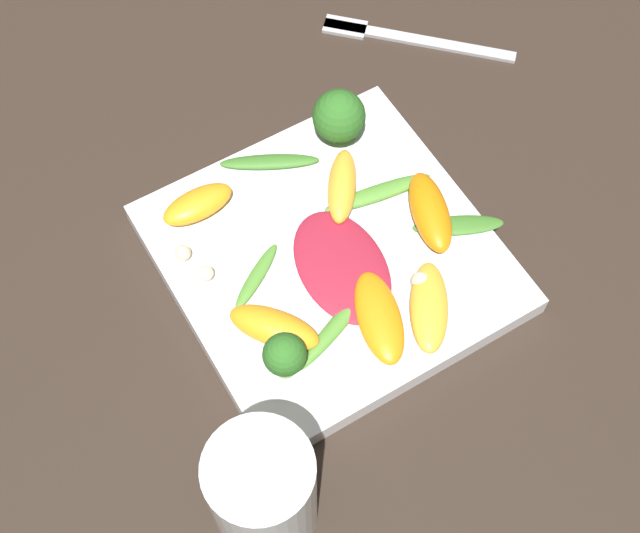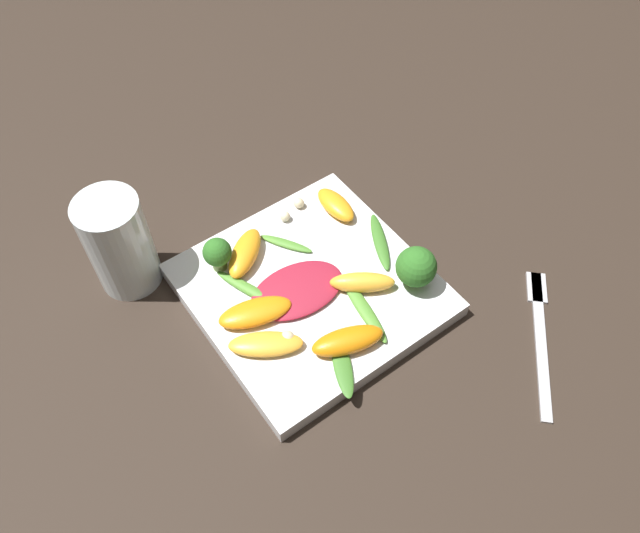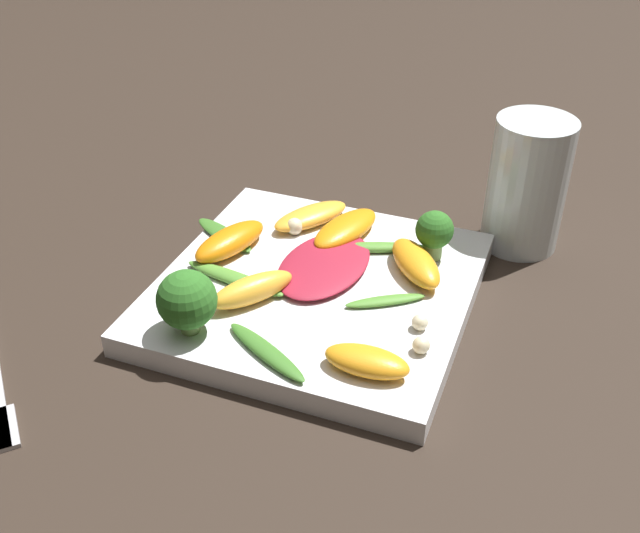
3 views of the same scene
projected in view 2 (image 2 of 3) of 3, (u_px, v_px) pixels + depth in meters
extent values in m
plane|color=#2D231C|center=(311.00, 295.00, 0.69)|extent=(2.40, 2.40, 0.00)
cube|color=white|center=(311.00, 290.00, 0.68)|extent=(0.24, 0.24, 0.02)
cylinder|color=silver|center=(119.00, 244.00, 0.65)|extent=(0.07, 0.07, 0.12)
cube|color=#B2B2B7|center=(541.00, 341.00, 0.65)|extent=(0.13, 0.14, 0.01)
cube|color=#B2B2B7|center=(537.00, 287.00, 0.69)|extent=(0.04, 0.04, 0.01)
ellipsoid|color=maroon|center=(295.00, 287.00, 0.66)|extent=(0.11, 0.08, 0.01)
ellipsoid|color=orange|center=(336.00, 205.00, 0.73)|extent=(0.03, 0.06, 0.02)
ellipsoid|color=orange|center=(257.00, 314.00, 0.64)|extent=(0.08, 0.05, 0.02)
ellipsoid|color=#FCAD33|center=(362.00, 282.00, 0.66)|extent=(0.07, 0.06, 0.02)
ellipsoid|color=orange|center=(245.00, 253.00, 0.68)|extent=(0.07, 0.07, 0.02)
ellipsoid|color=orange|center=(348.00, 341.00, 0.62)|extent=(0.08, 0.05, 0.02)
ellipsoid|color=#FCAD33|center=(266.00, 344.00, 0.62)|extent=(0.08, 0.07, 0.01)
cylinder|color=#7A9E51|center=(219.00, 262.00, 0.68)|extent=(0.02, 0.02, 0.02)
sphere|color=#2D6B23|center=(217.00, 252.00, 0.66)|extent=(0.03, 0.03, 0.03)
cylinder|color=#84AD5B|center=(414.00, 278.00, 0.67)|extent=(0.01, 0.01, 0.02)
sphere|color=#2D6B23|center=(416.00, 267.00, 0.65)|extent=(0.04, 0.04, 0.04)
ellipsoid|color=#518E33|center=(364.00, 309.00, 0.65)|extent=(0.03, 0.09, 0.01)
ellipsoid|color=#3D7528|center=(342.00, 365.00, 0.61)|extent=(0.05, 0.07, 0.01)
ellipsoid|color=#518E33|center=(286.00, 244.00, 0.70)|extent=(0.04, 0.06, 0.01)
ellipsoid|color=#518E33|center=(251.00, 291.00, 0.66)|extent=(0.05, 0.09, 0.01)
ellipsoid|color=#3D7528|center=(382.00, 243.00, 0.70)|extent=(0.05, 0.08, 0.01)
sphere|color=beige|center=(285.00, 216.00, 0.72)|extent=(0.01, 0.01, 0.01)
sphere|color=beige|center=(287.00, 338.00, 0.62)|extent=(0.01, 0.01, 0.01)
sphere|color=beige|center=(299.00, 203.00, 0.73)|extent=(0.01, 0.01, 0.01)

